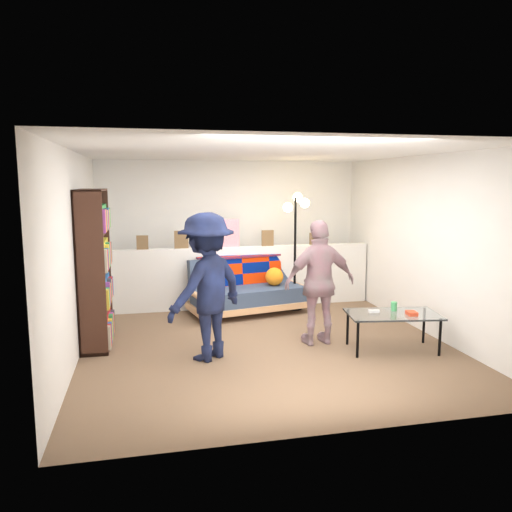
# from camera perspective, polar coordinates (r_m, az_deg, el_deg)

# --- Properties ---
(ground) EXTENTS (5.00, 5.00, 0.00)m
(ground) POSITION_cam_1_polar(r_m,az_deg,el_deg) (6.58, 0.76, -9.59)
(ground) COLOR brown
(ground) RESTS_ON ground
(room_shell) EXTENTS (4.60, 5.05, 2.45)m
(room_shell) POSITION_cam_1_polar(r_m,az_deg,el_deg) (6.73, -0.13, 5.33)
(room_shell) COLOR silver
(room_shell) RESTS_ON ground
(half_wall_ledge) EXTENTS (4.45, 0.15, 1.00)m
(half_wall_ledge) POSITION_cam_1_polar(r_m,az_deg,el_deg) (8.16, -2.13, -2.41)
(half_wall_ledge) COLOR silver
(half_wall_ledge) RESTS_ON ground
(ledge_decor) EXTENTS (2.97, 0.02, 0.45)m
(ledge_decor) POSITION_cam_1_polar(r_m,az_deg,el_deg) (8.01, -3.72, 2.26)
(ledge_decor) COLOR brown
(ledge_decor) RESTS_ON half_wall_ledge
(futon_sofa) EXTENTS (1.94, 1.19, 0.78)m
(futon_sofa) POSITION_cam_1_polar(r_m,az_deg,el_deg) (7.84, -0.96, -3.90)
(futon_sofa) COLOR tan
(futon_sofa) RESTS_ON ground
(bookshelf) EXTENTS (0.33, 0.98, 1.95)m
(bookshelf) POSITION_cam_1_polar(r_m,az_deg,el_deg) (6.52, -17.97, -1.91)
(bookshelf) COLOR black
(bookshelf) RESTS_ON ground
(coffee_table) EXTENTS (1.17, 0.76, 0.57)m
(coffee_table) POSITION_cam_1_polar(r_m,az_deg,el_deg) (6.32, 15.43, -6.61)
(coffee_table) COLOR black
(coffee_table) RESTS_ON ground
(floor_lamp) EXTENTS (0.37, 0.35, 1.87)m
(floor_lamp) POSITION_cam_1_polar(r_m,az_deg,el_deg) (7.96, 4.60, 3.30)
(floor_lamp) COLOR black
(floor_lamp) RESTS_ON ground
(person_left) EXTENTS (1.25, 1.18, 1.70)m
(person_left) POSITION_cam_1_polar(r_m,az_deg,el_deg) (5.75, -5.66, -3.52)
(person_left) COLOR black
(person_left) RESTS_ON ground
(person_right) EXTENTS (0.95, 0.44, 1.58)m
(person_right) POSITION_cam_1_polar(r_m,az_deg,el_deg) (6.31, 7.31, -3.04)
(person_right) COLOR #C98293
(person_right) RESTS_ON ground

